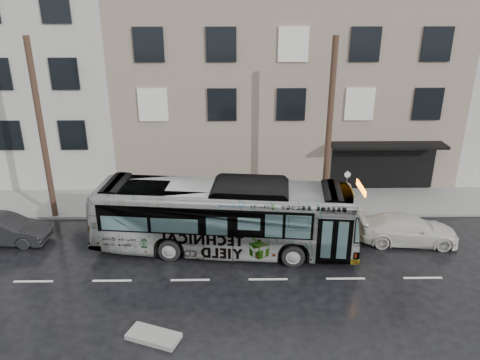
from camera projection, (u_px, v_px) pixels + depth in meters
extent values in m
plane|color=black|center=(195.00, 249.00, 21.47)|extent=(120.00, 120.00, 0.00)
cube|color=gray|center=(201.00, 203.00, 25.99)|extent=(90.00, 3.60, 0.15)
cube|color=gray|center=(281.00, 80.00, 31.26)|extent=(20.00, 12.00, 11.00)
cylinder|color=#442E22|center=(329.00, 131.00, 22.88)|extent=(0.30, 0.30, 9.00)
cylinder|color=#442E22|center=(42.00, 132.00, 22.68)|extent=(0.30, 0.30, 9.00)
cylinder|color=slate|center=(346.00, 192.00, 24.14)|extent=(0.06, 0.06, 2.40)
imported|color=#B2B2B2|center=(224.00, 217.00, 20.89)|extent=(11.99, 3.98, 3.28)
imported|color=silver|center=(408.00, 229.00, 21.84)|extent=(4.73, 2.27, 1.33)
imported|color=black|center=(4.00, 230.00, 21.79)|extent=(4.17, 1.68, 1.34)
cube|color=gray|center=(154.00, 336.00, 15.90)|extent=(1.97, 1.39, 0.18)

